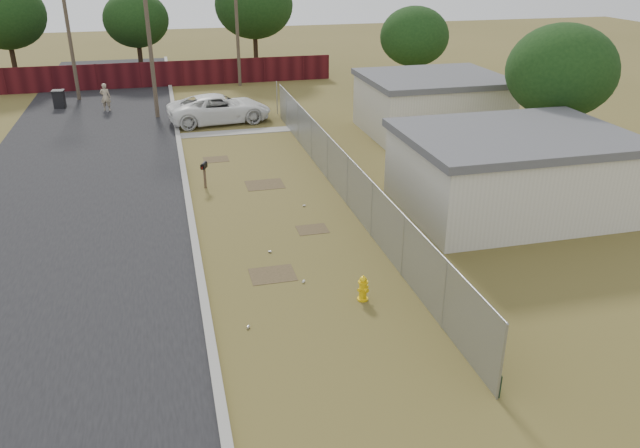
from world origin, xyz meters
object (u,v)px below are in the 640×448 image
object	(u,v)px
mailbox	(204,168)
pedestrian	(105,97)
fire_hydrant	(363,289)
trash_bin	(59,99)
pickup_truck	(220,109)

from	to	relation	value
mailbox	pedestrian	bearing A→B (deg)	107.65
fire_hydrant	mailbox	bearing A→B (deg)	109.48
mailbox	trash_bin	size ratio (longest dim) A/B	1.01
fire_hydrant	pedestrian	distance (m)	26.93
mailbox	pickup_truck	xyz separation A→B (m)	(1.72, 10.64, -0.08)
pedestrian	pickup_truck	bearing A→B (deg)	154.87
fire_hydrant	trash_bin	bearing A→B (deg)	112.87
fire_hydrant	pedestrian	size ratio (longest dim) A/B	0.47
pickup_truck	pedestrian	bearing A→B (deg)	48.25
pickup_truck	trash_bin	xyz separation A→B (m)	(-9.46, 6.05, -0.24)
pedestrian	trash_bin	xyz separation A→B (m)	(-2.92, 1.52, -0.28)
mailbox	pedestrian	size ratio (longest dim) A/B	0.66
mailbox	pedestrian	xyz separation A→B (m)	(-4.83, 15.17, -0.04)
fire_hydrant	pickup_truck	world-z (taller)	pickup_truck
fire_hydrant	trash_bin	size ratio (longest dim) A/B	0.72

